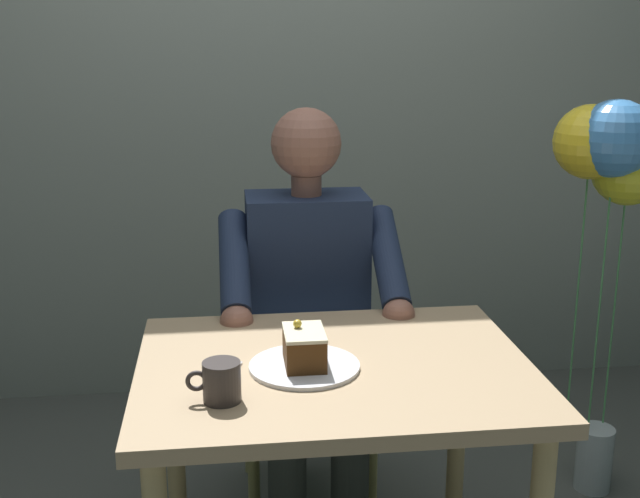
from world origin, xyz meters
TOP-DOWN VIEW (x-y plane):
  - cafe_rear_panel at (0.00, -1.57)m, footprint 6.40×0.12m
  - dining_table at (0.00, 0.00)m, footprint 0.92×0.72m
  - chair at (0.00, -0.70)m, footprint 0.42×0.42m
  - seated_person at (0.00, -0.53)m, footprint 0.53×0.58m
  - dessert_plate at (0.07, 0.02)m, footprint 0.26×0.26m
  - cake_slice at (0.07, 0.02)m, footprint 0.09×0.13m
  - coffee_cup at (0.26, 0.17)m, footprint 0.12×0.08m
  - dessert_spoon at (0.24, 0.07)m, footprint 0.05×0.14m
  - balloon_display at (-0.93, -0.59)m, footprint 0.35×0.28m

SIDE VIEW (x-z plane):
  - chair at x=0.00m, z-range 0.04..0.93m
  - dining_table at x=0.00m, z-range 0.27..1.01m
  - seated_person at x=0.00m, z-range 0.02..1.30m
  - dessert_spoon at x=0.24m, z-range 0.74..0.75m
  - dessert_plate at x=0.07m, z-range 0.74..0.75m
  - coffee_cup at x=0.26m, z-range 0.74..0.83m
  - cake_slice at x=0.07m, z-range 0.74..0.84m
  - balloon_display at x=-0.93m, z-range 0.41..1.71m
  - cafe_rear_panel at x=0.00m, z-range 0.00..3.00m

